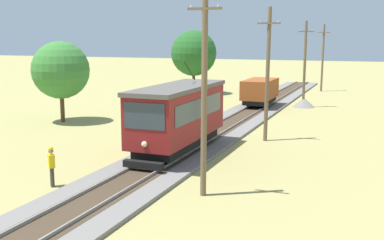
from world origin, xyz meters
TOP-DOWN VIEW (x-y plane):
  - red_tram at (0.00, 15.73)m, footprint 2.60×8.54m
  - freight_car at (0.00, 34.57)m, footprint 2.40×5.20m
  - utility_pole_near_tram at (3.60, 9.96)m, footprint 1.40×0.41m
  - utility_pole_mid at (3.60, 21.28)m, footprint 1.40×0.66m
  - utility_pole_far at (3.60, 36.71)m, footprint 1.40×0.24m
  - utility_pole_distant at (3.60, 51.16)m, footprint 1.40×0.63m
  - gravel_pile at (3.65, 36.74)m, footprint 2.05×2.05m
  - track_worker at (-2.85, 8.55)m, footprint 0.44×0.43m
  - tree_left_near at (-12.38, 22.07)m, footprint 4.34×4.34m
  - tree_right_near at (-9.79, 43.01)m, footprint 5.19×5.19m

SIDE VIEW (x-z plane):
  - gravel_pile at x=3.65m, z-range 0.00..0.87m
  - track_worker at x=-2.85m, z-range 0.09..1.88m
  - freight_car at x=0.00m, z-range 0.40..2.71m
  - red_tram at x=0.00m, z-range -0.20..4.59m
  - tree_left_near at x=-12.38m, z-range 0.88..7.00m
  - utility_pole_far at x=3.60m, z-range 0.10..7.97m
  - utility_pole_distant at x=3.60m, z-range 0.10..8.04m
  - utility_pole_mid at x=3.60m, z-range 0.10..8.30m
  - utility_pole_near_tram at x=3.60m, z-range 0.10..8.57m
  - tree_right_near at x=-9.79m, z-range 1.02..8.25m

